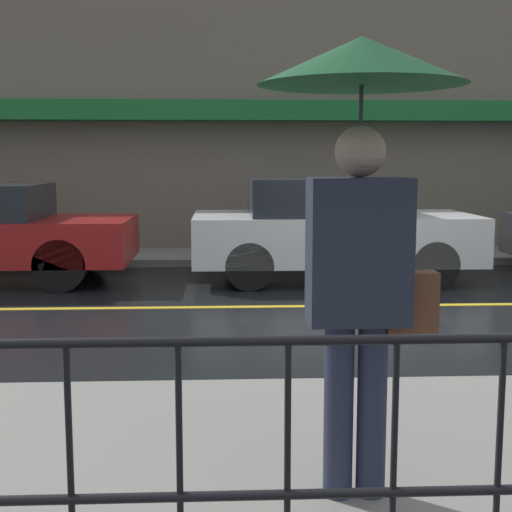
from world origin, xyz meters
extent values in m
plane|color=black|center=(0.00, 0.00, 0.00)|extent=(80.00, 80.00, 0.00)
cube|color=gray|center=(0.00, 4.01, 0.06)|extent=(28.00, 1.61, 0.12)
cube|color=gold|center=(0.00, 0.00, 0.00)|extent=(25.20, 0.12, 0.01)
cube|color=#706656|center=(0.00, 4.96, 2.47)|extent=(28.00, 0.30, 4.95)
cube|color=#196B2D|center=(0.00, 4.54, 2.60)|extent=(16.80, 0.55, 0.35)
cylinder|color=black|center=(-2.44, -5.96, 0.63)|extent=(0.02, 0.02, 1.01)
cylinder|color=black|center=(-2.06, -5.96, 0.63)|extent=(0.02, 0.02, 1.01)
cylinder|color=black|center=(-1.69, -5.96, 0.63)|extent=(0.02, 0.02, 1.01)
cylinder|color=black|center=(-1.31, -5.96, 0.63)|extent=(0.02, 0.02, 1.01)
cylinder|color=black|center=(-0.94, -5.96, 0.63)|extent=(0.02, 0.02, 1.01)
cylinder|color=#23283D|center=(-1.36, -5.06, 0.55)|extent=(0.14, 0.14, 0.86)
cylinder|color=#23283D|center=(-1.20, -5.06, 0.55)|extent=(0.14, 0.14, 0.86)
cube|color=#232838|center=(-1.28, -5.06, 1.32)|extent=(0.47, 0.28, 0.68)
sphere|color=gray|center=(-1.28, -5.06, 1.78)|extent=(0.24, 0.24, 0.24)
cylinder|color=#262628|center=(-1.28, -5.06, 1.70)|extent=(0.02, 0.02, 0.76)
cone|color=#144723|center=(-1.28, -5.06, 2.18)|extent=(0.95, 0.95, 0.21)
cube|color=brown|center=(-1.02, -5.06, 1.07)|extent=(0.24, 0.12, 0.30)
cylinder|color=black|center=(-4.06, 2.77, 0.35)|extent=(0.70, 0.22, 0.70)
cylinder|color=black|center=(-4.06, 1.12, 0.35)|extent=(0.70, 0.22, 0.70)
cube|color=silver|center=(-0.30, 1.95, 0.62)|extent=(4.05, 1.93, 0.68)
cube|color=#1E2328|center=(-0.46, 1.95, 1.21)|extent=(2.10, 1.78, 0.52)
cylinder|color=black|center=(0.96, 2.80, 0.33)|extent=(0.65, 0.22, 0.65)
cylinder|color=black|center=(0.96, 1.09, 0.33)|extent=(0.65, 0.22, 0.65)
cylinder|color=black|center=(-1.55, 2.80, 0.33)|extent=(0.65, 0.22, 0.65)
cylinder|color=black|center=(-1.55, 1.09, 0.33)|extent=(0.65, 0.22, 0.65)
camera|label=1|loc=(-1.91, -8.32, 1.74)|focal=50.00mm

